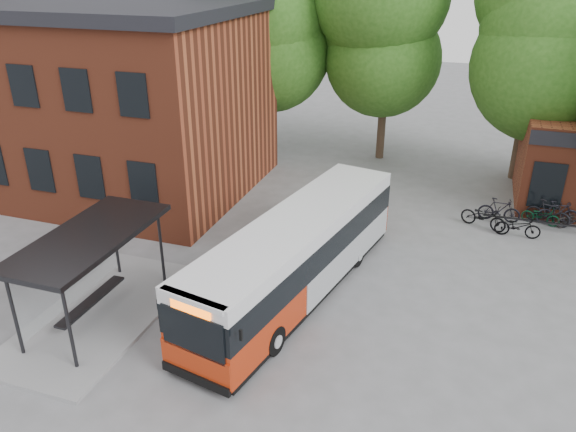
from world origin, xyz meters
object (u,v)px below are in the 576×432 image
(bicycle_1, at_px, (499,210))
(bicycle_0, at_px, (484,217))
(bicycle_2, at_px, (518,226))
(bicycle_4, at_px, (541,215))
(bicycle_5, at_px, (558,213))
(city_bus, at_px, (297,256))
(bicycle_6, at_px, (575,219))
(bus_shelter, at_px, (95,276))
(bicycle_3, at_px, (548,213))

(bicycle_1, bearing_deg, bicycle_0, 147.35)
(bicycle_2, relative_size, bicycle_4, 1.16)
(bicycle_2, bearing_deg, bicycle_1, 27.82)
(bicycle_5, bearing_deg, bicycle_4, 97.40)
(city_bus, height_order, bicycle_6, city_bus)
(bus_shelter, bearing_deg, bicycle_6, 38.23)
(city_bus, distance_m, bicycle_4, 11.62)
(bicycle_2, bearing_deg, city_bus, 133.13)
(city_bus, height_order, bicycle_5, city_bus)
(bicycle_2, bearing_deg, bicycle_4, -32.13)
(bicycle_0, bearing_deg, bicycle_6, -50.05)
(bicycle_3, height_order, bicycle_5, bicycle_3)
(bicycle_1, height_order, bicycle_5, bicycle_5)
(bicycle_3, bearing_deg, bicycle_5, -45.28)
(city_bus, xyz_separation_m, bicycle_4, (8.07, 8.31, -0.98))
(bicycle_0, height_order, bicycle_6, bicycle_0)
(city_bus, relative_size, bicycle_4, 7.14)
(bus_shelter, height_order, bicycle_4, bus_shelter)
(city_bus, distance_m, bicycle_0, 9.25)
(bicycle_2, xyz_separation_m, bicycle_6, (2.27, 1.60, -0.06))
(bus_shelter, height_order, bicycle_0, bus_shelter)
(bicycle_1, xyz_separation_m, bicycle_4, (1.67, 0.25, -0.12))
(bus_shelter, relative_size, bicycle_6, 4.62)
(bicycle_3, relative_size, bicycle_5, 1.04)
(bicycle_2, distance_m, bicycle_3, 2.03)
(bicycle_1, bearing_deg, city_bus, 143.76)
(bicycle_2, bearing_deg, bicycle_0, 71.76)
(bus_shelter, distance_m, bicycle_4, 17.79)
(bicycle_3, xyz_separation_m, bicycle_4, (-0.27, -0.05, -0.14))
(bus_shelter, relative_size, bicycle_4, 4.62)
(bicycle_1, relative_size, bicycle_2, 0.98)
(bicycle_2, bearing_deg, bicycle_6, -55.19)
(bus_shelter, distance_m, bicycle_2, 16.05)
(city_bus, xyz_separation_m, bicycle_2, (7.10, 6.75, -0.91))
(bus_shelter, bearing_deg, bicycle_1, 43.88)
(bus_shelter, bearing_deg, city_bus, 31.31)
(bicycle_5, bearing_deg, bus_shelter, 116.78)
(city_bus, xyz_separation_m, bicycle_1, (6.40, 8.06, -0.86))
(city_bus, xyz_separation_m, bicycle_6, (9.37, 8.35, -0.98))
(bicycle_1, distance_m, bicycle_5, 2.37)
(city_bus, xyz_separation_m, bicycle_5, (8.72, 8.55, -0.85))
(city_bus, bearing_deg, bicycle_2, 54.92)
(bus_shelter, xyz_separation_m, bicycle_3, (13.72, 11.64, -0.91))
(city_bus, bearing_deg, bicycle_5, 55.84)
(bicycle_2, bearing_deg, bicycle_5, -42.22)
(bicycle_3, xyz_separation_m, bicycle_6, (1.03, -0.01, -0.14))
(bus_shelter, distance_m, city_bus, 6.31)
(bus_shelter, height_order, bicycle_1, bus_shelter)
(bus_shelter, xyz_separation_m, bicycle_6, (14.76, 11.63, -1.05))
(bicycle_3, height_order, bicycle_4, bicycle_3)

